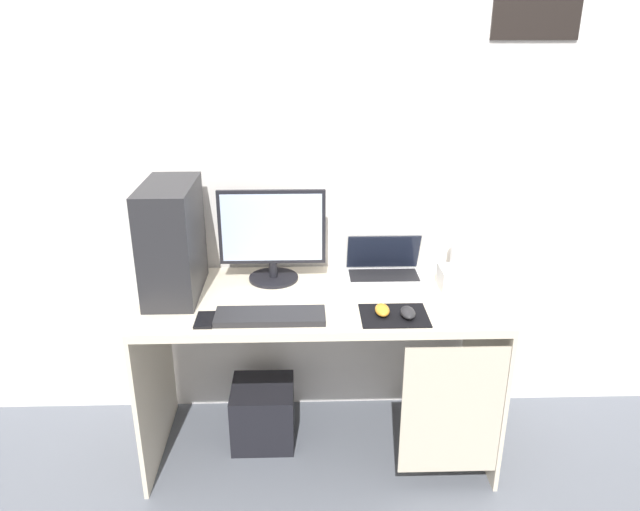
{
  "coord_description": "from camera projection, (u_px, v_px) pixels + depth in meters",
  "views": [
    {
      "loc": [
        -0.07,
        -2.24,
        1.84
      ],
      "look_at": [
        0.0,
        0.0,
        0.94
      ],
      "focal_mm": 33.72,
      "sensor_mm": 36.0,
      "label": 1
    }
  ],
  "objects": [
    {
      "name": "mouse_left",
      "position": [
        382.0,
        310.0,
        2.31
      ],
      "size": [
        0.06,
        0.1,
        0.03
      ],
      "primitive_type": "ellipsoid",
      "color": "orange",
      "rests_on": "mousepad"
    },
    {
      "name": "ground_plane",
      "position": [
        320.0,
        445.0,
        2.76
      ],
      "size": [
        8.0,
        8.0,
        0.0
      ],
      "primitive_type": "plane",
      "color": "slate"
    },
    {
      "name": "projector",
      "position": [
        463.0,
        278.0,
        2.53
      ],
      "size": [
        0.2,
        0.14,
        0.09
      ],
      "primitive_type": "cube",
      "color": "white",
      "rests_on": "desk"
    },
    {
      "name": "monitor",
      "position": [
        272.0,
        237.0,
        2.56
      ],
      "size": [
        0.45,
        0.22,
        0.41
      ],
      "color": "black",
      "rests_on": "desk"
    },
    {
      "name": "speaker",
      "position": [
        460.0,
        256.0,
        2.67
      ],
      "size": [
        0.08,
        0.08,
        0.17
      ],
      "primitive_type": "cylinder",
      "color": "silver",
      "rests_on": "desk"
    },
    {
      "name": "subwoofer",
      "position": [
        263.0,
        413.0,
        2.76
      ],
      "size": [
        0.28,
        0.28,
        0.28
      ],
      "primitive_type": "cube",
      "color": "black",
      "rests_on": "ground_plane"
    },
    {
      "name": "mousepad",
      "position": [
        394.0,
        316.0,
        2.31
      ],
      "size": [
        0.26,
        0.2,
        0.0
      ],
      "primitive_type": "cube",
      "color": "black",
      "rests_on": "desk"
    },
    {
      "name": "cell_phone",
      "position": [
        205.0,
        320.0,
        2.27
      ],
      "size": [
        0.07,
        0.13,
        0.01
      ],
      "primitive_type": "cube",
      "color": "black",
      "rests_on": "desk"
    },
    {
      "name": "pc_tower",
      "position": [
        172.0,
        240.0,
        2.43
      ],
      "size": [
        0.2,
        0.4,
        0.47
      ],
      "primitive_type": "cube",
      "color": "#232326",
      "rests_on": "desk"
    },
    {
      "name": "mouse_right",
      "position": [
        408.0,
        313.0,
        2.29
      ],
      "size": [
        0.06,
        0.1,
        0.03
      ],
      "primitive_type": "ellipsoid",
      "color": "#232326",
      "rests_on": "mousepad"
    },
    {
      "name": "wall_back",
      "position": [
        318.0,
        148.0,
        2.61
      ],
      "size": [
        4.0,
        0.05,
        2.6
      ],
      "color": "silver",
      "rests_on": "ground_plane"
    },
    {
      "name": "laptop",
      "position": [
        384.0,
        268.0,
        2.64
      ],
      "size": [
        0.34,
        0.22,
        0.21
      ],
      "color": "white",
      "rests_on": "desk"
    },
    {
      "name": "keyboard",
      "position": [
        270.0,
        316.0,
        2.29
      ],
      "size": [
        0.42,
        0.14,
        0.02
      ],
      "primitive_type": "cube",
      "color": "#232326",
      "rests_on": "desk"
    },
    {
      "name": "desk",
      "position": [
        325.0,
        330.0,
        2.53
      ],
      "size": [
        1.45,
        0.63,
        0.76
      ],
      "color": "beige",
      "rests_on": "ground_plane"
    }
  ]
}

